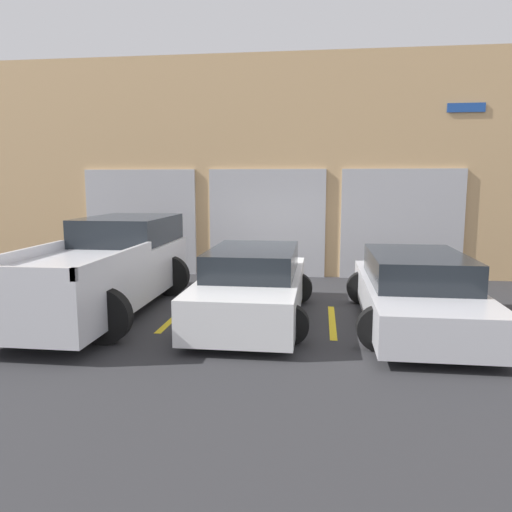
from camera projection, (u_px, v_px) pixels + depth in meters
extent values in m
plane|color=#2D2D30|center=(261.00, 302.00, 10.50)|extent=(28.00, 28.00, 0.00)
cube|color=tan|center=(276.00, 167.00, 13.31)|extent=(17.09, 0.60, 5.77)
cube|color=#ADADB2|center=(141.00, 222.00, 13.66)|extent=(3.08, 0.08, 2.84)
cube|color=#ADADB2|center=(267.00, 223.00, 13.22)|extent=(3.08, 0.08, 2.84)
cube|color=#ADADB2|center=(402.00, 225.00, 12.78)|extent=(3.08, 0.08, 2.84)
cube|color=#1E4799|center=(466.00, 108.00, 12.19)|extent=(0.90, 0.03, 0.22)
cube|color=silver|center=(101.00, 277.00, 9.46)|extent=(1.84, 5.48, 0.95)
cube|color=#1E2328|center=(129.00, 230.00, 10.82)|extent=(1.70, 2.47, 0.56)
cube|color=silver|center=(16.00, 256.00, 8.27)|extent=(0.08, 3.01, 0.18)
cube|color=silver|center=(118.00, 258.00, 8.05)|extent=(0.08, 3.01, 0.18)
cube|color=silver|center=(12.00, 273.00, 6.72)|extent=(1.84, 0.08, 0.18)
cylinder|color=black|center=(100.00, 274.00, 11.27)|extent=(0.88, 0.22, 0.88)
cylinder|color=black|center=(169.00, 276.00, 11.06)|extent=(0.88, 0.22, 0.88)
cylinder|color=black|center=(7.00, 313.00, 7.93)|extent=(0.88, 0.22, 0.88)
cylinder|color=black|center=(104.00, 316.00, 7.73)|extent=(0.88, 0.22, 0.88)
cube|color=white|center=(253.00, 293.00, 9.12)|extent=(1.73, 4.34, 0.69)
cube|color=#1E2328|center=(253.00, 261.00, 9.14)|extent=(1.52, 2.39, 0.47)
cylinder|color=black|center=(226.00, 286.00, 10.56)|extent=(0.62, 0.22, 0.62)
cylinder|color=black|center=(297.00, 288.00, 10.37)|extent=(0.62, 0.22, 0.62)
cylinder|color=black|center=(194.00, 321.00, 7.92)|extent=(0.62, 0.22, 0.62)
cylinder|color=black|center=(289.00, 324.00, 7.73)|extent=(0.62, 0.22, 0.62)
cube|color=silver|center=(416.00, 299.00, 8.76)|extent=(1.82, 4.71, 0.61)
cube|color=#1E2328|center=(417.00, 267.00, 8.79)|extent=(1.60, 2.59, 0.50)
cylinder|color=black|center=(363.00, 288.00, 10.31)|extent=(0.67, 0.22, 0.67)
cylinder|color=black|center=(443.00, 290.00, 10.11)|extent=(0.67, 0.22, 0.67)
cylinder|color=black|center=(379.00, 328.00, 7.44)|extent=(0.67, 0.22, 0.67)
cylinder|color=black|center=(492.00, 332.00, 7.24)|extent=(0.67, 0.22, 0.67)
cube|color=gold|center=(32.00, 311.00, 9.74)|extent=(0.12, 2.20, 0.01)
cube|color=gold|center=(176.00, 316.00, 9.38)|extent=(0.12, 2.20, 0.01)
cube|color=gold|center=(332.00, 321.00, 9.01)|extent=(0.12, 2.20, 0.01)
cube|color=gold|center=(502.00, 327.00, 8.64)|extent=(0.12, 2.20, 0.01)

